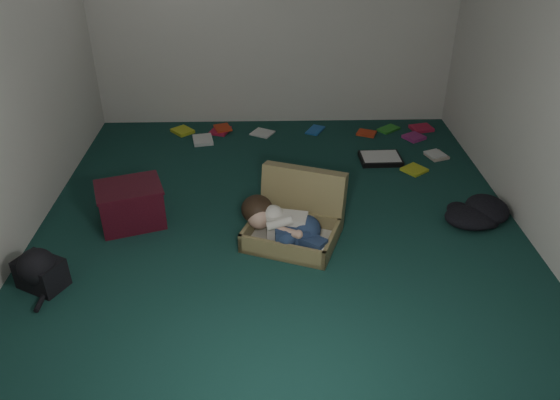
{
  "coord_description": "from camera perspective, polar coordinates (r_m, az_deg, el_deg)",
  "views": [
    {
      "loc": [
        -0.1,
        -3.77,
        2.53
      ],
      "look_at": [
        0.0,
        -0.15,
        0.35
      ],
      "focal_mm": 35.0,
      "sensor_mm": 36.0,
      "label": 1
    }
  ],
  "objects": [
    {
      "name": "wall_front",
      "position": [
        1.96,
        1.7,
        -7.91
      ],
      "size": [
        4.5,
        0.0,
        4.5
      ],
      "primitive_type": "plane",
      "rotation": [
        -1.57,
        0.0,
        0.0
      ],
      "color": "white",
      "rests_on": "ground"
    },
    {
      "name": "person",
      "position": [
        4.22,
        0.38,
        -2.55
      ],
      "size": [
        0.68,
        0.54,
        0.32
      ],
      "rotation": [
        0.0,
        0.0,
        -0.36
      ],
      "color": "silver",
      "rests_on": "suitcase"
    },
    {
      "name": "wall_back",
      "position": [
        6.15,
        -0.65,
        19.5
      ],
      "size": [
        4.5,
        0.0,
        4.5
      ],
      "primitive_type": "plane",
      "rotation": [
        1.57,
        0.0,
        0.0
      ],
      "color": "white",
      "rests_on": "ground"
    },
    {
      "name": "wall_right",
      "position": [
        4.49,
        27.0,
        11.82
      ],
      "size": [
        0.0,
        4.5,
        4.5
      ],
      "primitive_type": "plane",
      "rotation": [
        1.57,
        0.0,
        -1.57
      ],
      "color": "white",
      "rests_on": "ground"
    },
    {
      "name": "book_scatter",
      "position": [
        6.1,
        5.03,
        6.5
      ],
      "size": [
        2.97,
        1.26,
        0.02
      ],
      "color": "#C2CF24",
      "rests_on": "floor"
    },
    {
      "name": "backpack",
      "position": [
        4.22,
        -23.72,
        -6.93
      ],
      "size": [
        0.5,
        0.47,
        0.24
      ],
      "primitive_type": null,
      "rotation": [
        0.0,
        0.0,
        -0.49
      ],
      "color": "black",
      "rests_on": "floor"
    },
    {
      "name": "floor",
      "position": [
        4.55,
        -0.05,
        -2.8
      ],
      "size": [
        4.5,
        4.5,
        0.0
      ],
      "primitive_type": "plane",
      "color": "#143A34",
      "rests_on": "ground"
    },
    {
      "name": "suitcase",
      "position": [
        4.37,
        1.7,
        -1.93
      ],
      "size": [
        0.89,
        0.88,
        0.51
      ],
      "rotation": [
        0.0,
        0.0,
        -0.36
      ],
      "color": "olive",
      "rests_on": "floor"
    },
    {
      "name": "paper_tray",
      "position": [
        5.67,
        10.45,
        4.29
      ],
      "size": [
        0.42,
        0.32,
        0.06
      ],
      "rotation": [
        0.0,
        0.0,
        0.03
      ],
      "color": "black",
      "rests_on": "floor"
    },
    {
      "name": "clothing_pile",
      "position": [
        4.88,
        19.26,
        -1.09
      ],
      "size": [
        0.57,
        0.52,
        0.15
      ],
      "primitive_type": null,
      "rotation": [
        0.0,
        0.0,
        -0.34
      ],
      "color": "black",
      "rests_on": "floor"
    },
    {
      "name": "maroon_bin",
      "position": [
        4.66,
        -15.31,
        -0.48
      ],
      "size": [
        0.62,
        0.55,
        0.36
      ],
      "rotation": [
        0.0,
        0.0,
        0.33
      ],
      "color": "#400D18",
      "rests_on": "floor"
    }
  ]
}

